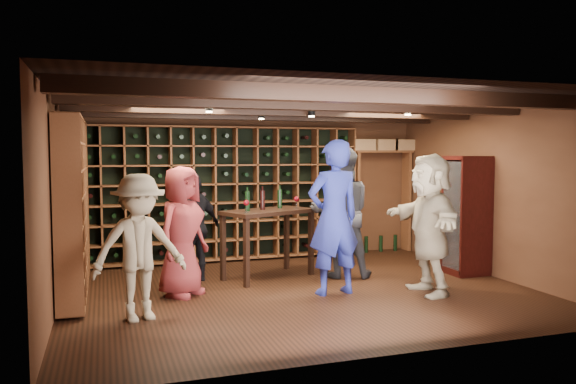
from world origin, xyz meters
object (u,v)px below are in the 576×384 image
object	(u,v)px
man_grey_suit	(341,213)
guest_khaki	(139,247)
guest_woman_black	(194,227)
tasting_table	(268,219)
display_cabinet	(466,218)
guest_beige	(429,224)
guest_red_floral	(182,231)
man_blue_shirt	(334,217)

from	to	relation	value
man_grey_suit	guest_khaki	distance (m)	3.24
man_grey_suit	guest_khaki	world-z (taller)	man_grey_suit
guest_woman_black	guest_khaki	distance (m)	1.86
man_grey_suit	tasting_table	world-z (taller)	man_grey_suit
display_cabinet	guest_beige	size ratio (longest dim) A/B	0.96
guest_woman_black	guest_beige	xyz separation A→B (m)	(2.79, -1.62, 0.13)
display_cabinet	guest_red_floral	world-z (taller)	display_cabinet
man_grey_suit	guest_beige	size ratio (longest dim) A/B	1.04
man_grey_suit	guest_woman_black	size ratio (longest dim) A/B	1.22
man_blue_shirt	guest_khaki	world-z (taller)	man_blue_shirt
display_cabinet	guest_khaki	world-z (taller)	display_cabinet
guest_woman_black	tasting_table	distance (m)	1.07
guest_red_floral	tasting_table	size ratio (longest dim) A/B	1.12
guest_khaki	tasting_table	size ratio (longest dim) A/B	1.08
man_blue_shirt	guest_woman_black	distance (m)	2.05
guest_woman_black	display_cabinet	bearing A→B (deg)	134.63
guest_woman_black	guest_beige	world-z (taller)	guest_beige
guest_beige	tasting_table	xyz separation A→B (m)	(-1.73, 1.53, -0.04)
man_blue_shirt	guest_red_floral	distance (m)	1.95
guest_red_floral	guest_khaki	bearing A→B (deg)	-168.23
guest_red_floral	guest_beige	size ratio (longest dim) A/B	0.91
guest_woman_black	man_blue_shirt	bearing A→B (deg)	107.45
guest_beige	tasting_table	world-z (taller)	guest_beige
guest_woman_black	guest_khaki	xyz separation A→B (m)	(-0.85, -1.65, 0.02)
guest_red_floral	guest_woman_black	xyz separation A→B (m)	(0.27, 0.74, -0.05)
guest_beige	guest_khaki	bearing A→B (deg)	-84.37
display_cabinet	guest_woman_black	distance (m)	4.04
guest_khaki	tasting_table	distance (m)	2.48
man_grey_suit	tasting_table	bearing A→B (deg)	3.54
guest_beige	guest_woman_black	bearing A→B (deg)	-115.05
man_blue_shirt	guest_khaki	distance (m)	2.49
tasting_table	man_blue_shirt	bearing A→B (deg)	-88.72
man_grey_suit	tasting_table	size ratio (longest dim) A/B	1.28
man_grey_suit	guest_beige	distance (m)	1.44
display_cabinet	guest_beige	world-z (taller)	guest_beige
man_blue_shirt	guest_beige	size ratio (longest dim) A/B	1.09
guest_khaki	guest_woman_black	bearing A→B (deg)	49.37
guest_beige	display_cabinet	bearing A→B (deg)	130.54
guest_khaki	guest_beige	world-z (taller)	guest_beige
guest_woman_black	guest_beige	distance (m)	3.23
guest_red_floral	guest_beige	bearing A→B (deg)	-61.66
man_grey_suit	guest_beige	xyz separation A→B (m)	(0.69, -1.26, -0.04)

